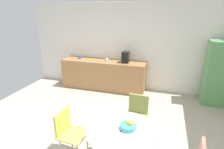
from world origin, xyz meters
TOP-DOWN VIEW (x-y plane):
  - ground_plane at (0.00, 0.00)m, footprint 6.00×6.00m
  - wall_back at (0.00, 3.00)m, footprint 6.00×0.10m
  - counter_block at (-0.55, 2.65)m, footprint 2.57×0.60m
  - locker_cabinet at (2.55, 2.55)m, footprint 0.60×0.50m
  - round_table at (0.75, -0.27)m, footprint 1.03×1.03m
  - chair_yellow at (-0.18, -0.20)m, footprint 0.45×0.45m
  - chair_olive at (0.82, 0.66)m, footprint 0.45×0.45m
  - fruit_bowl at (0.82, -0.21)m, footprint 0.24×0.24m
  - mug_white at (-1.36, 2.68)m, footprint 0.13×0.08m
  - mug_green at (-0.42, 2.61)m, footprint 0.13×0.08m
  - coffee_maker at (0.13, 2.65)m, footprint 0.20×0.24m

SIDE VIEW (x-z plane):
  - ground_plane at x=0.00m, z-range 0.00..0.00m
  - counter_block at x=-0.55m, z-range 0.00..0.90m
  - chair_yellow at x=-0.18m, z-range 0.11..0.94m
  - chair_olive at x=0.82m, z-range 0.11..0.94m
  - round_table at x=0.75m, z-range 0.22..0.96m
  - fruit_bowl at x=0.82m, z-range 0.73..0.84m
  - locker_cabinet at x=2.55m, z-range 0.00..1.66m
  - mug_white at x=-1.36m, z-range 0.90..1.00m
  - mug_green at x=-0.42m, z-range 0.90..1.00m
  - coffee_maker at x=0.13m, z-range 0.90..1.22m
  - wall_back at x=0.00m, z-range 0.00..2.60m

